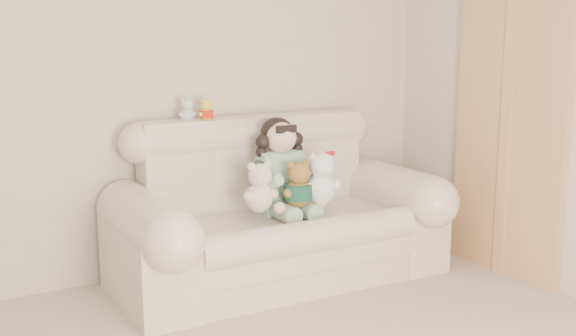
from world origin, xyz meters
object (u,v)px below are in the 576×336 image
at_px(brown_teddy, 298,180).
at_px(cream_teddy, 260,182).
at_px(white_cat, 321,173).
at_px(seated_child, 280,165).
at_px(sofa, 280,202).

bearing_deg(brown_teddy, cream_teddy, -168.65).
height_order(white_cat, cream_teddy, white_cat).
height_order(seated_child, cream_teddy, seated_child).
bearing_deg(cream_teddy, sofa, 11.54).
distance_m(sofa, white_cat, 0.32).
relative_size(sofa, cream_teddy, 5.78).
xyz_separation_m(sofa, brown_teddy, (0.05, -0.13, 0.16)).
xyz_separation_m(seated_child, white_cat, (0.17, -0.21, -0.03)).
height_order(sofa, seated_child, seated_child).
bearing_deg(white_cat, sofa, 139.30).
height_order(seated_child, white_cat, seated_child).
xyz_separation_m(seated_child, cream_teddy, (-0.25, -0.19, -0.05)).
height_order(sofa, white_cat, sofa).
bearing_deg(white_cat, cream_teddy, 166.68).
relative_size(sofa, white_cat, 5.14).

